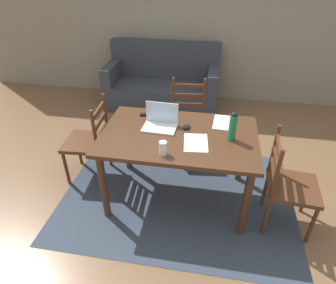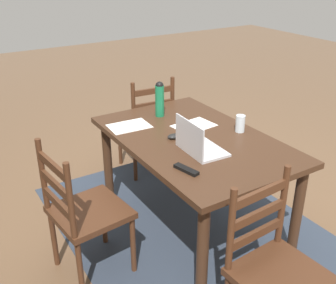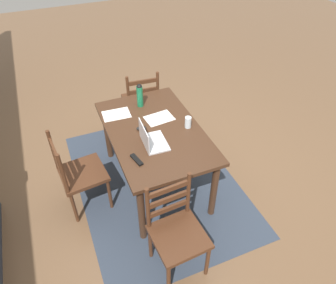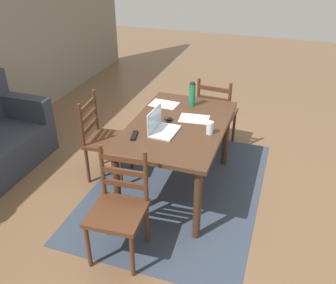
{
  "view_description": "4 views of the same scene",
  "coord_description": "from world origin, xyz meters",
  "px_view_note": "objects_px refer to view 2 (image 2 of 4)",
  "views": [
    {
      "loc": [
        0.29,
        -2.27,
        2.21
      ],
      "look_at": [
        -0.11,
        0.05,
        0.65
      ],
      "focal_mm": 30.94,
      "sensor_mm": 36.0,
      "label": 1
    },
    {
      "loc": [
        -2.09,
        1.51,
        1.95
      ],
      "look_at": [
        0.14,
        0.12,
        0.72
      ],
      "focal_mm": 43.56,
      "sensor_mm": 36.0,
      "label": 2
    },
    {
      "loc": [
        -2.46,
        0.86,
        2.83
      ],
      "look_at": [
        -0.01,
        -0.15,
        0.57
      ],
      "focal_mm": 34.34,
      "sensor_mm": 36.0,
      "label": 3
    },
    {
      "loc": [
        -3.12,
        -0.95,
        2.45
      ],
      "look_at": [
        0.12,
        0.15,
        0.48
      ],
      "focal_mm": 39.53,
      "sensor_mm": 36.0,
      "label": 4
    }
  ],
  "objects_px": {
    "laptop": "(197,144)",
    "drinking_glass": "(240,124)",
    "dining_table": "(193,151)",
    "chair_far_head": "(84,213)",
    "computer_mouse": "(174,136)",
    "chair_left_far": "(276,272)",
    "chair_right_near": "(147,126)",
    "water_bottle": "(160,98)",
    "tv_remote": "(186,170)"
  },
  "relations": [
    {
      "from": "dining_table",
      "to": "water_bottle",
      "type": "bearing_deg",
      "value": -1.07
    },
    {
      "from": "dining_table",
      "to": "computer_mouse",
      "type": "relative_size",
      "value": 14.57
    },
    {
      "from": "laptop",
      "to": "tv_remote",
      "type": "xyz_separation_m",
      "value": [
        -0.17,
        0.2,
        -0.05
      ]
    },
    {
      "from": "water_bottle",
      "to": "tv_remote",
      "type": "xyz_separation_m",
      "value": [
        -0.84,
        0.32,
        -0.13
      ]
    },
    {
      "from": "laptop",
      "to": "dining_table",
      "type": "bearing_deg",
      "value": -30.48
    },
    {
      "from": "water_bottle",
      "to": "chair_right_near",
      "type": "bearing_deg",
      "value": -17.82
    },
    {
      "from": "chair_right_near",
      "to": "drinking_glass",
      "type": "distance_m",
      "value": 1.18
    },
    {
      "from": "chair_far_head",
      "to": "laptop",
      "type": "xyz_separation_m",
      "value": [
        -0.19,
        -0.72,
        0.38
      ]
    },
    {
      "from": "dining_table",
      "to": "drinking_glass",
      "type": "height_order",
      "value": "drinking_glass"
    },
    {
      "from": "chair_far_head",
      "to": "tv_remote",
      "type": "xyz_separation_m",
      "value": [
        -0.36,
        -0.52,
        0.33
      ]
    },
    {
      "from": "water_bottle",
      "to": "dining_table",
      "type": "bearing_deg",
      "value": 178.93
    },
    {
      "from": "dining_table",
      "to": "chair_far_head",
      "type": "height_order",
      "value": "chair_far_head"
    },
    {
      "from": "laptop",
      "to": "water_bottle",
      "type": "distance_m",
      "value": 0.69
    },
    {
      "from": "water_bottle",
      "to": "laptop",
      "type": "bearing_deg",
      "value": 169.53
    },
    {
      "from": "chair_left_far",
      "to": "chair_far_head",
      "type": "bearing_deg",
      "value": 32.57
    },
    {
      "from": "laptop",
      "to": "drinking_glass",
      "type": "bearing_deg",
      "value": -76.57
    },
    {
      "from": "chair_left_far",
      "to": "tv_remote",
      "type": "distance_m",
      "value": 0.74
    },
    {
      "from": "tv_remote",
      "to": "chair_left_far",
      "type": "bearing_deg",
      "value": 87.74
    },
    {
      "from": "dining_table",
      "to": "computer_mouse",
      "type": "distance_m",
      "value": 0.18
    },
    {
      "from": "drinking_glass",
      "to": "tv_remote",
      "type": "height_order",
      "value": "drinking_glass"
    },
    {
      "from": "water_bottle",
      "to": "drinking_glass",
      "type": "relative_size",
      "value": 2.26
    },
    {
      "from": "dining_table",
      "to": "tv_remote",
      "type": "xyz_separation_m",
      "value": [
        -0.37,
        0.31,
        0.11
      ]
    },
    {
      "from": "laptop",
      "to": "tv_remote",
      "type": "distance_m",
      "value": 0.26
    },
    {
      "from": "laptop",
      "to": "drinking_glass",
      "type": "xyz_separation_m",
      "value": [
        0.11,
        -0.45,
        0.0
      ]
    },
    {
      "from": "chair_left_far",
      "to": "tv_remote",
      "type": "bearing_deg",
      "value": 10.84
    },
    {
      "from": "chair_right_near",
      "to": "computer_mouse",
      "type": "height_order",
      "value": "chair_right_near"
    },
    {
      "from": "chair_far_head",
      "to": "chair_left_far",
      "type": "bearing_deg",
      "value": -147.43
    },
    {
      "from": "chair_left_far",
      "to": "computer_mouse",
      "type": "xyz_separation_m",
      "value": [
        1.07,
        -0.06,
        0.33
      ]
    },
    {
      "from": "dining_table",
      "to": "computer_mouse",
      "type": "height_order",
      "value": "computer_mouse"
    },
    {
      "from": "chair_far_head",
      "to": "chair_right_near",
      "type": "distance_m",
      "value": 1.44
    },
    {
      "from": "drinking_glass",
      "to": "chair_left_far",
      "type": "bearing_deg",
      "value": 150.45
    },
    {
      "from": "chair_left_far",
      "to": "laptop",
      "type": "height_order",
      "value": "laptop"
    },
    {
      "from": "drinking_glass",
      "to": "tv_remote",
      "type": "bearing_deg",
      "value": 113.12
    },
    {
      "from": "dining_table",
      "to": "water_bottle",
      "type": "relative_size",
      "value": 5.25
    },
    {
      "from": "laptop",
      "to": "computer_mouse",
      "type": "distance_m",
      "value": 0.26
    },
    {
      "from": "chair_right_near",
      "to": "tv_remote",
      "type": "relative_size",
      "value": 5.59
    },
    {
      "from": "dining_table",
      "to": "drinking_glass",
      "type": "bearing_deg",
      "value": -104.56
    },
    {
      "from": "chair_far_head",
      "to": "chair_right_near",
      "type": "relative_size",
      "value": 1.0
    },
    {
      "from": "chair_left_far",
      "to": "laptop",
      "type": "bearing_deg",
      "value": -5.07
    },
    {
      "from": "dining_table",
      "to": "chair_right_near",
      "type": "distance_m",
      "value": 1.06
    },
    {
      "from": "drinking_glass",
      "to": "tv_remote",
      "type": "relative_size",
      "value": 0.72
    },
    {
      "from": "dining_table",
      "to": "drinking_glass",
      "type": "relative_size",
      "value": 11.88
    },
    {
      "from": "computer_mouse",
      "to": "chair_right_near",
      "type": "bearing_deg",
      "value": -7.6
    },
    {
      "from": "chair_right_near",
      "to": "water_bottle",
      "type": "relative_size",
      "value": 3.42
    },
    {
      "from": "chair_left_far",
      "to": "tv_remote",
      "type": "height_order",
      "value": "chair_left_far"
    },
    {
      "from": "computer_mouse",
      "to": "laptop",
      "type": "bearing_deg",
      "value": -167.88
    },
    {
      "from": "chair_far_head",
      "to": "drinking_glass",
      "type": "relative_size",
      "value": 7.74
    },
    {
      "from": "chair_right_near",
      "to": "computer_mouse",
      "type": "xyz_separation_m",
      "value": [
        -0.96,
        0.31,
        0.33
      ]
    },
    {
      "from": "chair_right_near",
      "to": "tv_remote",
      "type": "distance_m",
      "value": 1.51
    },
    {
      "from": "laptop",
      "to": "drinking_glass",
      "type": "height_order",
      "value": "laptop"
    }
  ]
}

